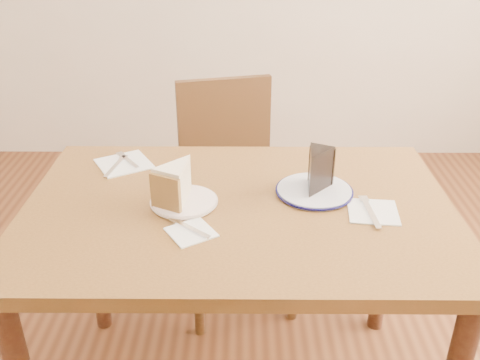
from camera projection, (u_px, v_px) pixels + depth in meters
name	position (u px, v px, depth m)	size (l,w,h in m)	color
table	(239.00, 234.00, 1.54)	(1.20, 0.80, 0.75)	#523416
chair_far	(232.00, 186.00, 2.12)	(0.54, 0.54, 0.90)	#362010
plate_cream	(184.00, 202.00, 1.49)	(0.18, 0.18, 0.01)	white
plate_navy	(314.00, 191.00, 1.55)	(0.21, 0.21, 0.01)	silver
carrot_cake	(179.00, 183.00, 1.48)	(0.09, 0.12, 0.10)	beige
chocolate_cake	(316.00, 173.00, 1.52)	(0.07, 0.10, 0.11)	black
napkin_cream	(191.00, 232.00, 1.36)	(0.11, 0.11, 0.00)	white
napkin_navy	(373.00, 212.00, 1.45)	(0.13, 0.13, 0.00)	white
napkin_spare	(124.00, 164.00, 1.72)	(0.16, 0.16, 0.00)	white
fork_cream	(190.00, 228.00, 1.37)	(0.01, 0.14, 0.00)	silver
knife_navy	(370.00, 212.00, 1.44)	(0.02, 0.17, 0.00)	silver
fork_spare	(128.00, 160.00, 1.73)	(0.01, 0.14, 0.00)	silver
knife_spare	(115.00, 166.00, 1.69)	(0.01, 0.16, 0.00)	silver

